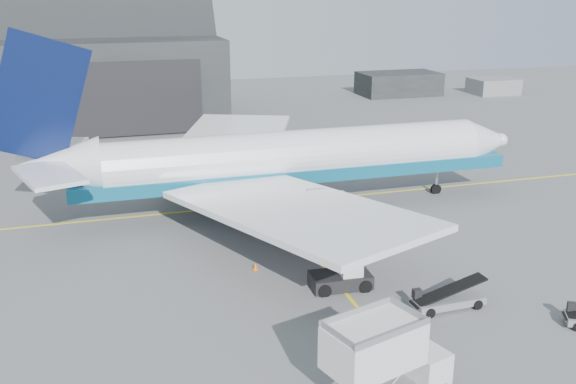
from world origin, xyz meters
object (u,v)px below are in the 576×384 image
object	(u,v)px
catering_truck	(382,365)
belt_loader_a	(447,299)
airliner	(277,160)
pushback_tug	(342,278)

from	to	relation	value
catering_truck	belt_loader_a	size ratio (longest dim) A/B	1.44
airliner	catering_truck	xyz separation A→B (m)	(-3.01, -28.30, -2.21)
pushback_tug	catering_truck	bearing A→B (deg)	-99.66
airliner	belt_loader_a	size ratio (longest dim) A/B	9.45
airliner	catering_truck	bearing A→B (deg)	-96.08
pushback_tug	belt_loader_a	xyz separation A→B (m)	(5.12, -4.48, -0.11)
pushback_tug	belt_loader_a	size ratio (longest dim) A/B	0.83
pushback_tug	belt_loader_a	distance (m)	6.80
pushback_tug	airliner	bearing A→B (deg)	92.95
pushback_tug	belt_loader_a	world-z (taller)	belt_loader_a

